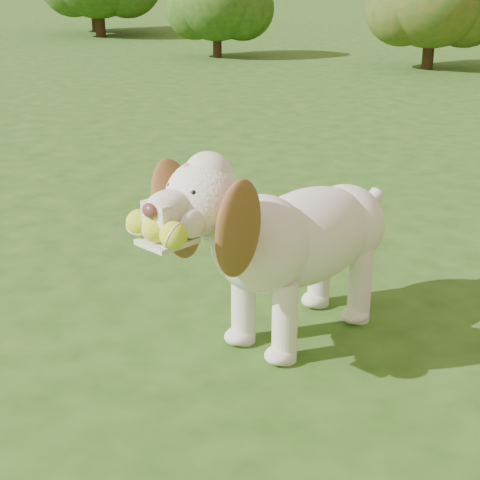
% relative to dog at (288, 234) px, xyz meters
% --- Properties ---
extents(ground, '(80.00, 80.00, 0.00)m').
position_rel_dog_xyz_m(ground, '(-0.26, 0.64, -0.46)').
color(ground, '#244A15').
rests_on(ground, ground).
extents(dog, '(0.80, 1.28, 0.87)m').
position_rel_dog_xyz_m(dog, '(0.00, 0.00, 0.00)').
color(dog, white).
rests_on(dog, ground).
extents(shrub_a, '(1.39, 1.39, 1.45)m').
position_rel_dog_xyz_m(shrub_a, '(-4.08, 8.85, 0.39)').
color(shrub_a, '#382314').
rests_on(shrub_a, ground).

